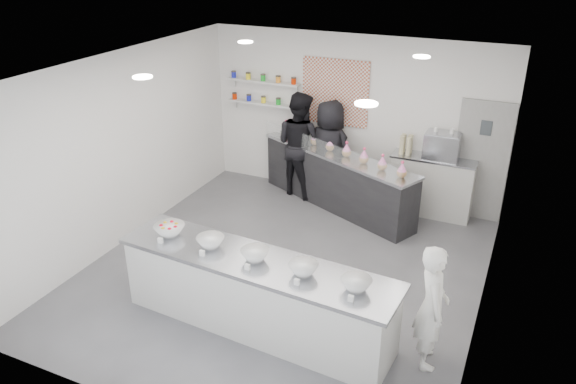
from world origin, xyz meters
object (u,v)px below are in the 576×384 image
object	(u,v)px
prep_counter	(256,294)
staff_right	(329,151)
espresso_machine	(442,146)
staff_left	(299,144)
espresso_ledge	(431,186)
woman_prep	(432,307)
back_bar	(337,180)

from	to	relation	value
prep_counter	staff_right	size ratio (longest dim) A/B	1.91
staff_right	prep_counter	bearing A→B (deg)	110.72
espresso_machine	staff_left	bearing A→B (deg)	-176.97
prep_counter	espresso_machine	distance (m)	4.39
espresso_machine	prep_counter	bearing A→B (deg)	-109.42
prep_counter	espresso_ledge	bearing A→B (deg)	75.90
woman_prep	espresso_machine	bearing A→B (deg)	-9.38
espresso_machine	staff_left	distance (m)	2.58
back_bar	espresso_machine	world-z (taller)	espresso_machine
espresso_ledge	woman_prep	xyz separation A→B (m)	(0.76, -3.81, 0.23)
espresso_ledge	woman_prep	distance (m)	3.90
back_bar	espresso_machine	size ratio (longest dim) A/B	5.67
prep_counter	woman_prep	world-z (taller)	woman_prep
espresso_machine	staff_right	bearing A→B (deg)	-176.06
prep_counter	espresso_ledge	xyz separation A→B (m)	(1.33, 4.07, 0.04)
espresso_ledge	staff_left	xyz separation A→B (m)	(-2.45, -0.14, 0.45)
espresso_ledge	staff_left	world-z (taller)	staff_left
prep_counter	espresso_machine	world-z (taller)	espresso_machine
espresso_ledge	staff_right	xyz separation A→B (m)	(-1.86, -0.14, 0.41)
prep_counter	back_bar	bearing A→B (deg)	98.16
staff_left	woman_prep	bearing A→B (deg)	148.71
staff_right	espresso_ledge	bearing A→B (deg)	-162.76
espresso_ledge	staff_left	distance (m)	2.49
prep_counter	espresso_ledge	world-z (taller)	espresso_ledge
prep_counter	espresso_ledge	distance (m)	4.28
espresso_ledge	back_bar	bearing A→B (deg)	-166.45
espresso_ledge	woman_prep	bearing A→B (deg)	-78.80
espresso_machine	woman_prep	xyz separation A→B (m)	(0.65, -3.81, -0.53)
espresso_ledge	staff_right	bearing A→B (deg)	-175.84
espresso_machine	staff_left	size ratio (longest dim) A/B	0.29
woman_prep	staff_left	bearing A→B (deg)	22.03
staff_left	back_bar	bearing A→B (deg)	-178.73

